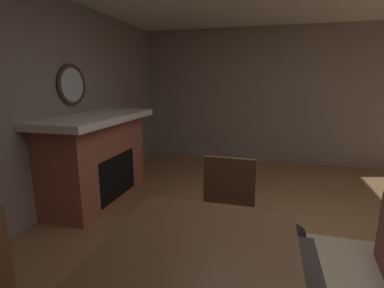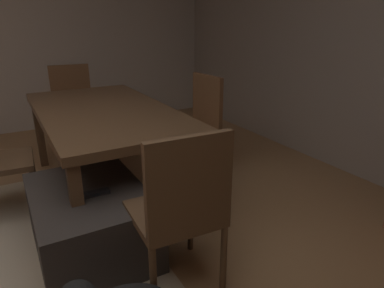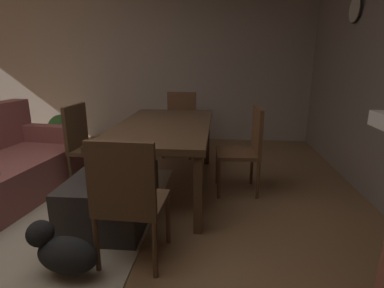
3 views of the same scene
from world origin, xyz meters
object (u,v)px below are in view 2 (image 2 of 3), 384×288
Objects in this scene: ottoman_coffee_table at (91,221)px; tv_remote at (96,193)px; dining_table at (104,117)px; dining_chair_east at (73,102)px; dining_chair_west at (181,206)px; dining_chair_south at (198,119)px.

ottoman_coffee_table is 0.25m from tv_remote.
dining_chair_east reaches higher than dining_table.
dining_chair_east is (1.34, -0.01, -0.15)m from dining_table.
dining_table is 2.03× the size of dining_chair_east.
dining_chair_west is 2.67m from dining_chair_east.
ottoman_coffee_table is 0.48× the size of dining_table.
dining_chair_east reaches higher than ottoman_coffee_table.
dining_chair_east is 1.59m from dining_chair_south.
dining_chair_west is 1.00× the size of dining_chair_south.
dining_chair_south is at bearing -58.32° from ottoman_coffee_table.
dining_chair_south is (0.84, -1.19, 0.08)m from tv_remote.
dining_chair_south reaches higher than ottoman_coffee_table.
dining_chair_east is at bearing 33.32° from dining_chair_south.
dining_chair_west is at bearing -149.94° from ottoman_coffee_table.
dining_chair_south is (0.00, -0.88, -0.15)m from dining_table.
dining_chair_west and dining_chair_south have the same top height.
dining_chair_east is (2.09, -0.35, 0.31)m from ottoman_coffee_table.
dining_chair_west is at bearing 146.51° from dining_chair_south.
ottoman_coffee_table is 0.94m from dining_table.
dining_chair_east is (2.17, -0.32, 0.08)m from tv_remote.
dining_table is 2.03× the size of dining_chair_south.
dining_table is at bearing 90.32° from dining_chair_south.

